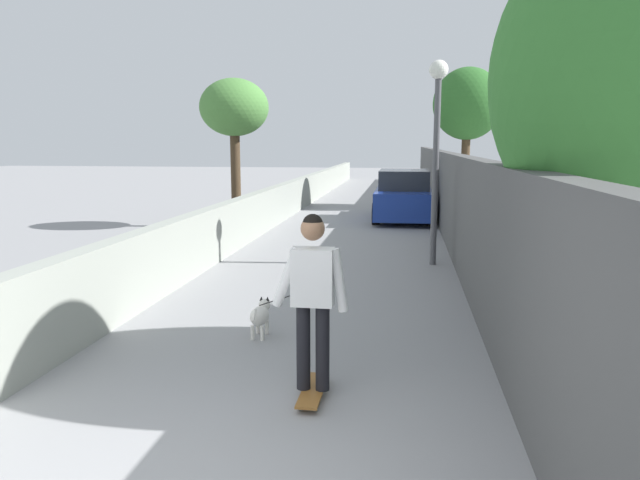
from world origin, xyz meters
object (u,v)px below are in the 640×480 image
lamp_post (437,125)px  skateboard (313,390)px  tree_left_near (234,110)px  person_skateboarder (313,288)px  car_near (404,197)px  tree_right_far (467,105)px  dog (261,315)px

lamp_post → skateboard: (-6.39, 1.39, -2.63)m
tree_left_near → skateboard: (-10.95, -3.91, -3.20)m
skateboard → person_skateboarder: person_skateboarder is taller
skateboard → car_near: 13.29m
car_near → tree_right_far: bearing=-30.6°
person_skateboarder → dog: 2.04m
lamp_post → dog: bearing=154.1°
lamp_post → skateboard: size_ratio=4.86×
tree_right_far → lamp_post: (-10.56, 1.58, -1.01)m
skateboard → dog: size_ratio=0.41×
person_skateboarder → lamp_post: bearing=-12.2°
dog → car_near: car_near is taller
lamp_post → car_near: (6.86, 0.60, -1.99)m
person_skateboarder → dog: (1.66, 0.91, -0.78)m
tree_left_near → dog: 10.21m
person_skateboarder → car_near: (13.26, -0.79, -0.34)m
dog → car_near: size_ratio=0.47×
car_near → lamp_post: bearing=-175.0°
tree_left_near → lamp_post: size_ratio=1.06×
lamp_post → skateboard: bearing=167.8°
dog → car_near: 11.73m
dog → tree_right_far: bearing=-14.2°
tree_left_near → skateboard: 12.06m
lamp_post → car_near: lamp_post is taller
tree_left_near → dog: bearing=-162.1°
lamp_post → person_skateboarder: 6.74m
tree_right_far → skateboard: bearing=170.1°
dog → skateboard: bearing=-151.2°
person_skateboarder → dog: bearing=28.8°
tree_left_near → car_near: 5.82m
skateboard → lamp_post: bearing=-12.2°
tree_right_far → car_near: tree_right_far is taller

